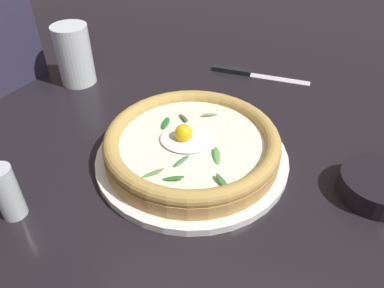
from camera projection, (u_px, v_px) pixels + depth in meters
name	position (u px, v px, depth m)	size (l,w,h in m)	color
ground_plane	(223.00, 156.00, 0.62)	(2.40, 2.40, 0.03)	black
pizza_plate	(192.00, 157.00, 0.59)	(0.30, 0.30, 0.01)	white
pizza	(192.00, 144.00, 0.57)	(0.27, 0.27, 0.05)	tan
side_bowl	(377.00, 186.00, 0.52)	(0.10, 0.10, 0.03)	black
table_knife	(246.00, 73.00, 0.81)	(0.21, 0.03, 0.01)	silver
drinking_glass	(75.00, 59.00, 0.75)	(0.07, 0.07, 0.12)	silver
pepper_shaker	(7.00, 193.00, 0.48)	(0.03, 0.03, 0.08)	silver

